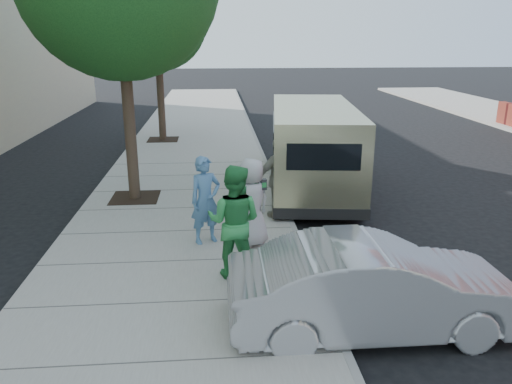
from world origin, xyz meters
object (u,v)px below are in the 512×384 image
at_px(person_green_shirt, 234,222).
at_px(person_gray_shirt, 251,203).
at_px(person_striped_polo, 279,178).
at_px(tree_far, 157,15).
at_px(parking_meter, 259,198).
at_px(sedan, 375,288).
at_px(person_officer, 206,200).
at_px(van, 313,146).

bearing_deg(person_green_shirt, person_gray_shirt, -88.34).
bearing_deg(person_striped_polo, tree_far, -90.83).
bearing_deg(parking_meter, sedan, -76.64).
relative_size(parking_meter, person_green_shirt, 0.69).
distance_m(tree_far, person_officer, 11.46).
bearing_deg(sedan, parking_meter, 25.31).
distance_m(parking_meter, person_officer, 1.08).
xyz_separation_m(person_green_shirt, person_gray_shirt, (0.39, 1.28, -0.10)).
bearing_deg(person_gray_shirt, person_green_shirt, 37.90).
height_order(sedan, person_striped_polo, person_striped_polo).
xyz_separation_m(sedan, person_green_shirt, (-1.93, 1.64, 0.44)).
height_order(parking_meter, person_officer, person_officer).
distance_m(van, person_striped_polo, 2.80).
bearing_deg(sedan, person_officer, 37.38).
relative_size(person_green_shirt, person_striped_polo, 1.07).
height_order(van, person_gray_shirt, van).
relative_size(parking_meter, person_gray_shirt, 0.77).
xyz_separation_m(tree_far, person_striped_polo, (3.45, -9.32, -3.82)).
bearing_deg(person_officer, van, 27.35).
xyz_separation_m(tree_far, person_green_shirt, (2.33, -12.15, -3.75)).
bearing_deg(parking_meter, person_green_shirt, -125.13).
height_order(person_officer, person_green_shirt, person_green_shirt).
bearing_deg(tree_far, person_green_shirt, -79.17).
height_order(sedan, person_officer, person_officer).
relative_size(person_officer, person_green_shirt, 0.90).
relative_size(sedan, person_green_shirt, 2.13).
relative_size(parking_meter, person_striped_polo, 0.73).
height_order(parking_meter, sedan, parking_meter).
distance_m(sedan, person_gray_shirt, 3.32).
distance_m(parking_meter, van, 4.46).
bearing_deg(person_gray_shirt, parking_meter, 140.60).
bearing_deg(person_green_shirt, sedan, 157.98).
bearing_deg(van, person_officer, -120.22).
bearing_deg(parking_meter, person_gray_shirt, 163.79).
xyz_separation_m(tree_far, person_officer, (1.82, -10.63, -3.86)).
relative_size(person_officer, person_striped_polo, 0.96).
xyz_separation_m(sedan, person_striped_polo, (-0.80, 4.47, 0.38)).
height_order(parking_meter, person_green_shirt, person_green_shirt).
relative_size(tree_far, person_striped_polo, 3.54).
relative_size(tree_far, sedan, 1.55).
bearing_deg(tree_far, person_striped_polo, -69.67).
height_order(person_officer, person_striped_polo, person_striped_polo).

